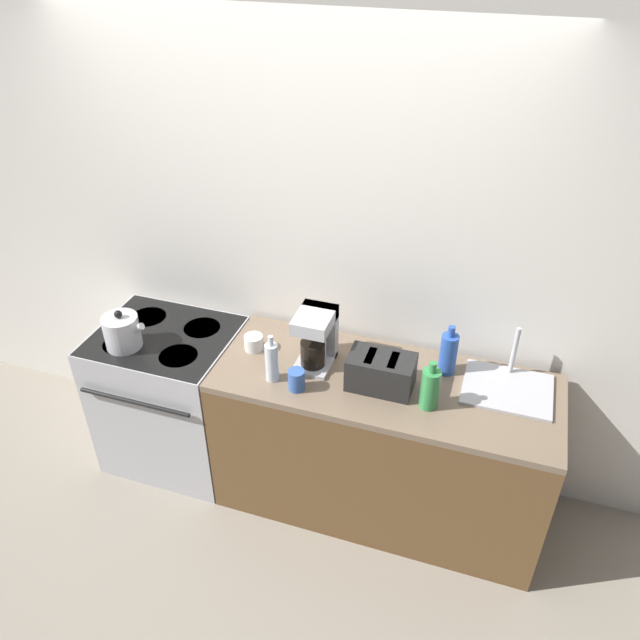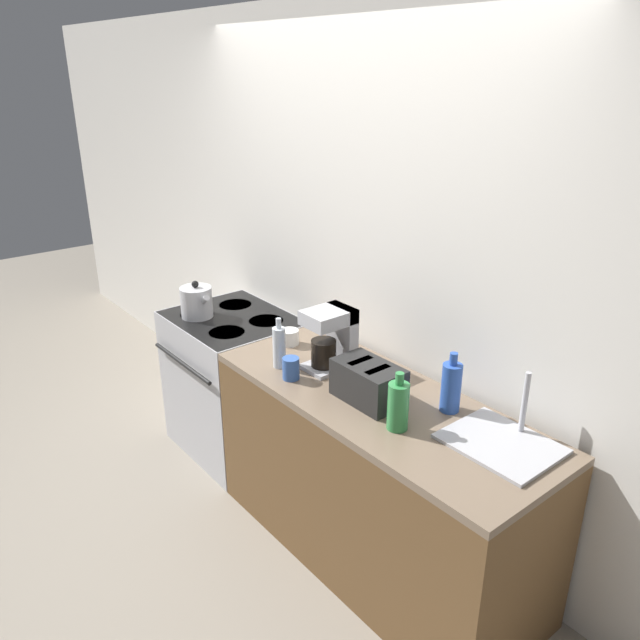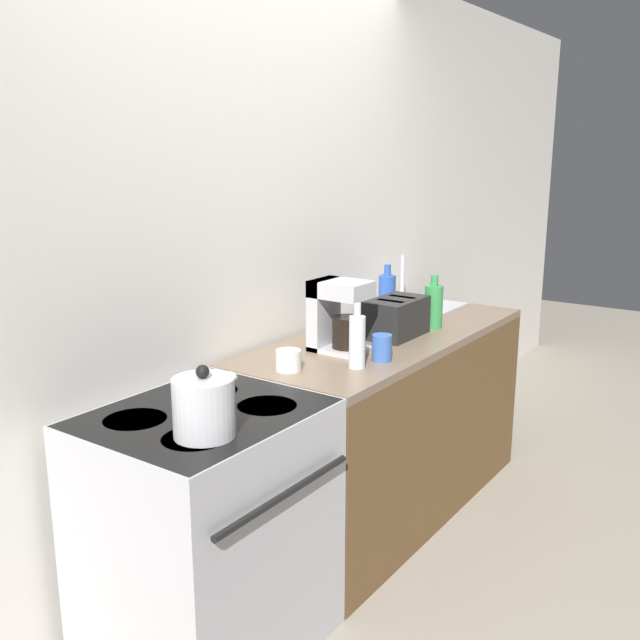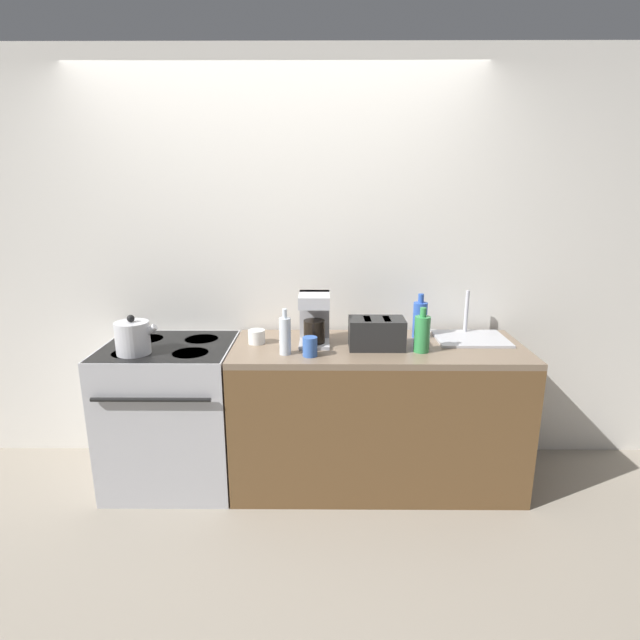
{
  "view_description": "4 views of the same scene",
  "coord_description": "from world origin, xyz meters",
  "px_view_note": "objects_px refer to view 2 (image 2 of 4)",
  "views": [
    {
      "loc": [
        1.05,
        -2.03,
        2.88
      ],
      "look_at": [
        0.25,
        0.37,
        1.14
      ],
      "focal_mm": 35.0,
      "sensor_mm": 36.0,
      "label": 1
    },
    {
      "loc": [
        2.37,
        -1.43,
        2.29
      ],
      "look_at": [
        0.18,
        0.34,
        1.12
      ],
      "focal_mm": 35.0,
      "sensor_mm": 36.0,
      "label": 2
    },
    {
      "loc": [
        -2.22,
        -1.27,
        1.73
      ],
      "look_at": [
        0.13,
        0.38,
        1.04
      ],
      "focal_mm": 40.0,
      "sensor_mm": 36.0,
      "label": 3
    },
    {
      "loc": [
        0.28,
        -2.48,
        1.79
      ],
      "look_at": [
        0.27,
        0.4,
        1.02
      ],
      "focal_mm": 28.0,
      "sensor_mm": 36.0,
      "label": 4
    }
  ],
  "objects_px": {
    "cup_blue": "(291,368)",
    "bottle_green": "(398,405)",
    "bottle_blue": "(451,387)",
    "cup_white": "(290,337)",
    "stove": "(235,382)",
    "coffee_maker": "(332,336)",
    "kettle": "(197,302)",
    "toaster": "(368,382)",
    "bottle_clear": "(279,347)"
  },
  "relations": [
    {
      "from": "cup_blue",
      "to": "bottle_green",
      "type": "bearing_deg",
      "value": 7.27
    },
    {
      "from": "bottle_blue",
      "to": "cup_blue",
      "type": "height_order",
      "value": "bottle_blue"
    },
    {
      "from": "bottle_green",
      "to": "cup_white",
      "type": "bearing_deg",
      "value": 171.02
    },
    {
      "from": "stove",
      "to": "coffee_maker",
      "type": "relative_size",
      "value": 2.89
    },
    {
      "from": "stove",
      "to": "cup_white",
      "type": "xyz_separation_m",
      "value": [
        0.52,
        0.05,
        0.47
      ]
    },
    {
      "from": "kettle",
      "to": "cup_blue",
      "type": "relative_size",
      "value": 2.18
    },
    {
      "from": "toaster",
      "to": "cup_blue",
      "type": "xyz_separation_m",
      "value": [
        -0.38,
        -0.15,
        -0.03
      ]
    },
    {
      "from": "stove",
      "to": "coffee_maker",
      "type": "distance_m",
      "value": 1.05
    },
    {
      "from": "bottle_blue",
      "to": "stove",
      "type": "bearing_deg",
      "value": -173.33
    },
    {
      "from": "stove",
      "to": "bottle_blue",
      "type": "xyz_separation_m",
      "value": [
        1.52,
        0.18,
        0.55
      ]
    },
    {
      "from": "cup_blue",
      "to": "kettle",
      "type": "bearing_deg",
      "value": 177.82
    },
    {
      "from": "bottle_clear",
      "to": "cup_white",
      "type": "height_order",
      "value": "bottle_clear"
    },
    {
      "from": "bottle_clear",
      "to": "bottle_blue",
      "type": "bearing_deg",
      "value": 22.18
    },
    {
      "from": "bottle_blue",
      "to": "cup_white",
      "type": "xyz_separation_m",
      "value": [
        -1.0,
        -0.13,
        -0.07
      ]
    },
    {
      "from": "bottle_blue",
      "to": "bottle_green",
      "type": "distance_m",
      "value": 0.28
    },
    {
      "from": "coffee_maker",
      "to": "bottle_clear",
      "type": "bearing_deg",
      "value": -127.56
    },
    {
      "from": "toaster",
      "to": "coffee_maker",
      "type": "relative_size",
      "value": 1.04
    },
    {
      "from": "coffee_maker",
      "to": "cup_blue",
      "type": "distance_m",
      "value": 0.26
    },
    {
      "from": "toaster",
      "to": "cup_white",
      "type": "bearing_deg",
      "value": 173.18
    },
    {
      "from": "coffee_maker",
      "to": "cup_white",
      "type": "height_order",
      "value": "coffee_maker"
    },
    {
      "from": "stove",
      "to": "bottle_blue",
      "type": "height_order",
      "value": "bottle_blue"
    },
    {
      "from": "cup_blue",
      "to": "cup_white",
      "type": "height_order",
      "value": "cup_blue"
    },
    {
      "from": "toaster",
      "to": "bottle_blue",
      "type": "bearing_deg",
      "value": 36.71
    },
    {
      "from": "kettle",
      "to": "bottle_clear",
      "type": "distance_m",
      "value": 0.85
    },
    {
      "from": "stove",
      "to": "cup_blue",
      "type": "relative_size",
      "value": 8.13
    },
    {
      "from": "toaster",
      "to": "bottle_green",
      "type": "relative_size",
      "value": 1.24
    },
    {
      "from": "stove",
      "to": "kettle",
      "type": "height_order",
      "value": "kettle"
    },
    {
      "from": "toaster",
      "to": "bottle_clear",
      "type": "bearing_deg",
      "value": -167.59
    },
    {
      "from": "kettle",
      "to": "toaster",
      "type": "xyz_separation_m",
      "value": [
        1.37,
        0.11,
        -0.0
      ]
    },
    {
      "from": "kettle",
      "to": "bottle_green",
      "type": "distance_m",
      "value": 1.62
    },
    {
      "from": "kettle",
      "to": "cup_white",
      "type": "xyz_separation_m",
      "value": [
        0.66,
        0.19,
        -0.05
      ]
    },
    {
      "from": "bottle_clear",
      "to": "bottle_green",
      "type": "bearing_deg",
      "value": 3.57
    },
    {
      "from": "stove",
      "to": "bottle_green",
      "type": "relative_size",
      "value": 3.45
    },
    {
      "from": "coffee_maker",
      "to": "bottle_green",
      "type": "relative_size",
      "value": 1.19
    },
    {
      "from": "kettle",
      "to": "bottle_blue",
      "type": "height_order",
      "value": "bottle_blue"
    },
    {
      "from": "bottle_green",
      "to": "bottle_clear",
      "type": "height_order",
      "value": "bottle_clear"
    },
    {
      "from": "kettle",
      "to": "bottle_green",
      "type": "xyz_separation_m",
      "value": [
        1.62,
        0.04,
        0.01
      ]
    },
    {
      "from": "kettle",
      "to": "toaster",
      "type": "relative_size",
      "value": 0.74
    },
    {
      "from": "cup_white",
      "to": "coffee_maker",
      "type": "bearing_deg",
      "value": 1.41
    },
    {
      "from": "stove",
      "to": "toaster",
      "type": "height_order",
      "value": "toaster"
    },
    {
      "from": "coffee_maker",
      "to": "cup_white",
      "type": "distance_m",
      "value": 0.37
    },
    {
      "from": "stove",
      "to": "coffee_maker",
      "type": "height_order",
      "value": "coffee_maker"
    },
    {
      "from": "bottle_clear",
      "to": "cup_white",
      "type": "distance_m",
      "value": 0.28
    },
    {
      "from": "toaster",
      "to": "bottle_clear",
      "type": "distance_m",
      "value": 0.53
    },
    {
      "from": "kettle",
      "to": "toaster",
      "type": "distance_m",
      "value": 1.37
    },
    {
      "from": "kettle",
      "to": "bottle_blue",
      "type": "xyz_separation_m",
      "value": [
        1.66,
        0.32,
        0.02
      ]
    },
    {
      "from": "toaster",
      "to": "bottle_clear",
      "type": "height_order",
      "value": "bottle_clear"
    },
    {
      "from": "bottle_blue",
      "to": "bottle_green",
      "type": "relative_size",
      "value": 1.07
    },
    {
      "from": "bottle_blue",
      "to": "cup_white",
      "type": "distance_m",
      "value": 1.01
    },
    {
      "from": "coffee_maker",
      "to": "stove",
      "type": "bearing_deg",
      "value": -176.36
    }
  ]
}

